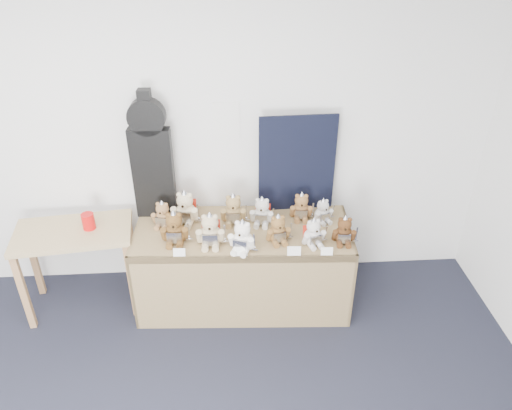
{
  "coord_description": "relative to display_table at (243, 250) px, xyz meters",
  "views": [
    {
      "loc": [
        0.84,
        -1.18,
        2.93
      ],
      "look_at": [
        1.05,
        1.98,
        1.0
      ],
      "focal_mm": 35.0,
      "sensor_mm": 36.0,
      "label": 1
    }
  ],
  "objects": [
    {
      "name": "side_table",
      "position": [
        -1.32,
        0.1,
        0.06
      ],
      "size": [
        0.94,
        0.6,
        0.74
      ],
      "rotation": [
        0.0,
        0.0,
        0.12
      ],
      "color": "#A58559",
      "rests_on": "floor"
    },
    {
      "name": "teddy_front_far_left",
      "position": [
        -0.51,
        -0.06,
        0.27
      ],
      "size": [
        0.24,
        0.19,
        0.29
      ],
      "rotation": [
        0.0,
        0.0,
        -0.03
      ],
      "color": "brown",
      "rests_on": "display_table"
    },
    {
      "name": "teddy_back_centre_left",
      "position": [
        -0.06,
        0.18,
        0.27
      ],
      "size": [
        0.23,
        0.19,
        0.28
      ],
      "rotation": [
        0.0,
        0.0,
        -0.05
      ],
      "color": "#9C7F4E",
      "rests_on": "display_table"
    },
    {
      "name": "teddy_back_right",
      "position": [
        0.48,
        0.21,
        0.26
      ],
      "size": [
        0.21,
        0.17,
        0.25
      ],
      "rotation": [
        0.0,
        0.0,
        -0.09
      ],
      "color": "olive",
      "rests_on": "display_table"
    },
    {
      "name": "entry_card_d",
      "position": [
        0.6,
        -0.3,
        0.19
      ],
      "size": [
        0.09,
        0.02,
        0.06
      ],
      "primitive_type": "cube",
      "rotation": [
        -0.24,
        0.0,
        -0.05
      ],
      "color": "white",
      "rests_on": "display_table"
    },
    {
      "name": "teddy_front_far_right",
      "position": [
        0.52,
        -0.16,
        0.25
      ],
      "size": [
        0.2,
        0.19,
        0.24
      ],
      "rotation": [
        0.0,
        0.0,
        0.27
      ],
      "color": "silver",
      "rests_on": "display_table"
    },
    {
      "name": "teddy_back_left",
      "position": [
        -0.45,
        0.21,
        0.28
      ],
      "size": [
        0.25,
        0.23,
        0.31
      ],
      "rotation": [
        0.0,
        0.0,
        -0.19
      ],
      "color": "beige",
      "rests_on": "display_table"
    },
    {
      "name": "teddy_front_centre",
      "position": [
        -0.01,
        -0.19,
        0.27
      ],
      "size": [
        0.22,
        0.22,
        0.28
      ],
      "rotation": [
        0.0,
        0.0,
        -0.36
      ],
      "color": "white",
      "rests_on": "display_table"
    },
    {
      "name": "teddy_back_end",
      "position": [
        0.65,
        0.15,
        0.24
      ],
      "size": [
        0.19,
        0.17,
        0.22
      ],
      "rotation": [
        0.0,
        0.0,
        0.36
      ],
      "color": "silver",
      "rests_on": "display_table"
    },
    {
      "name": "navy_board",
      "position": [
        0.46,
        0.36,
        0.57
      ],
      "size": [
        0.62,
        0.05,
        0.83
      ],
      "primitive_type": "cube",
      "rotation": [
        0.0,
        0.0,
        0.04
      ],
      "color": "black",
      "rests_on": "display_table"
    },
    {
      "name": "guitar_case",
      "position": [
        -0.69,
        0.35,
        0.67
      ],
      "size": [
        0.33,
        0.11,
        1.06
      ],
      "rotation": [
        0.0,
        0.0,
        -0.06
      ],
      "color": "black",
      "rests_on": "display_table"
    },
    {
      "name": "entry_card_a",
      "position": [
        -0.47,
        -0.25,
        0.19
      ],
      "size": [
        0.09,
        0.02,
        0.06
      ],
      "primitive_type": "cube",
      "rotation": [
        -0.24,
        0.0,
        -0.05
      ],
      "color": "white",
      "rests_on": "display_table"
    },
    {
      "name": "red_cup",
      "position": [
        -1.19,
        0.12,
        0.25
      ],
      "size": [
        0.1,
        0.1,
        0.13
      ],
      "primitive_type": "cylinder",
      "color": "red",
      "rests_on": "side_table"
    },
    {
      "name": "entry_card_c",
      "position": [
        0.36,
        -0.29,
        0.19
      ],
      "size": [
        0.1,
        0.03,
        0.07
      ],
      "primitive_type": "cube",
      "rotation": [
        -0.24,
        0.0,
        -0.05
      ],
      "color": "white",
      "rests_on": "display_table"
    },
    {
      "name": "teddy_front_end",
      "position": [
        0.76,
        -0.15,
        0.25
      ],
      "size": [
        0.2,
        0.17,
        0.25
      ],
      "rotation": [
        0.0,
        0.0,
        -0.12
      ],
      "color": "#52331C",
      "rests_on": "display_table"
    },
    {
      "name": "display_table",
      "position": [
        0.0,
        0.0,
        0.0
      ],
      "size": [
        1.75,
        0.8,
        0.71
      ],
      "rotation": [
        0.0,
        0.0,
        -0.05
      ],
      "color": "olive",
      "rests_on": "floor"
    },
    {
      "name": "teddy_back_far_left",
      "position": [
        -0.62,
        0.17,
        0.25
      ],
      "size": [
        0.2,
        0.18,
        0.24
      ],
      "rotation": [
        0.0,
        0.0,
        -0.23
      ],
      "color": "#997047",
      "rests_on": "display_table"
    },
    {
      "name": "teddy_back_centre_right",
      "position": [
        0.16,
        0.15,
        0.26
      ],
      "size": [
        0.21,
        0.19,
        0.26
      ],
      "rotation": [
        0.0,
        0.0,
        -0.2
      ],
      "color": "silver",
      "rests_on": "display_table"
    },
    {
      "name": "teddy_front_right",
      "position": [
        0.26,
        -0.1,
        0.26
      ],
      "size": [
        0.21,
        0.18,
        0.25
      ],
      "rotation": [
        0.0,
        0.0,
        0.18
      ],
      "color": "brown",
      "rests_on": "display_table"
    },
    {
      "name": "teddy_front_left",
      "position": [
        -0.24,
        -0.11,
        0.27
      ],
      "size": [
        0.24,
        0.2,
        0.3
      ],
      "rotation": [
        0.0,
        0.0,
        -0.04
      ],
      "color": "#C8B38D",
      "rests_on": "display_table"
    },
    {
      "name": "room_shell",
      "position": [
        -0.1,
        0.48,
        0.9
      ],
      "size": [
        6.0,
        6.0,
        6.0
      ],
      "color": "silver",
      "rests_on": "floor"
    },
    {
      "name": "entry_card_b",
      "position": [
        -0.03,
        -0.27,
        0.19
      ],
      "size": [
        0.1,
        0.03,
        0.07
      ],
      "primitive_type": "cube",
      "rotation": [
        -0.24,
        0.0,
        -0.05
      ],
      "color": "white",
      "rests_on": "display_table"
    }
  ]
}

